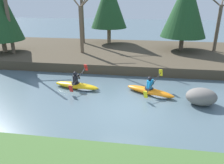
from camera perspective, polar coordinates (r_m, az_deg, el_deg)
ground_plane at (r=10.36m, az=2.87°, el=-7.17°), size 90.00×90.00×0.00m
riverbank_far at (r=19.13m, az=5.78°, el=7.30°), size 44.00×9.53×0.66m
conifer_tree_left at (r=21.75m, az=-0.82°, el=19.92°), size 3.44×3.44×6.01m
conifer_tree_mid_left at (r=19.55m, az=18.67°, el=18.17°), size 3.72×3.72×5.98m
bare_tree_upstream at (r=19.23m, az=-25.33°, el=14.85°), size 3.24×3.20×5.85m
bare_tree_mid_upstream at (r=22.04m, az=-7.79°, el=19.75°), size 4.33×4.28×7.93m
bare_tree_mid_downstream at (r=17.97m, az=-7.99°, el=14.78°), size 2.71×2.68×4.85m
bare_tree_downstream at (r=20.23m, az=26.07°, el=13.72°), size 2.75×2.72×4.92m
kayaker_lead at (r=11.96m, az=10.36°, el=-2.39°), size 2.70×1.95×1.20m
kayaker_middle at (r=12.69m, az=-8.80°, el=-0.88°), size 2.79×2.06×1.20m
boulder_midstream at (r=11.50m, az=22.31°, el=-3.55°), size 1.47×1.15×0.83m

